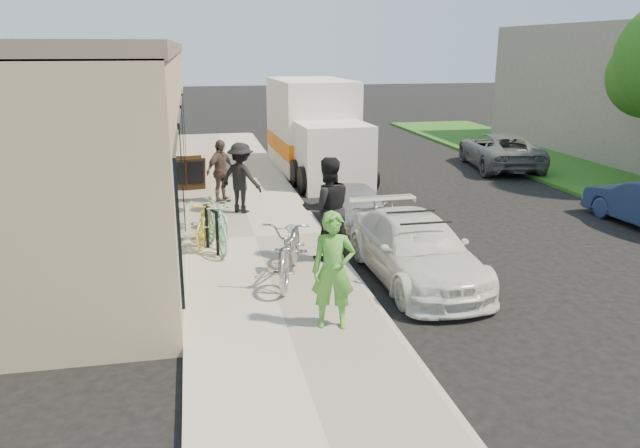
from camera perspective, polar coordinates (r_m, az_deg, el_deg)
ground at (r=11.30m, az=5.83°, el=-5.66°), size 120.00×120.00×0.00m
sidewalk at (r=13.68m, az=-5.96°, el=-1.45°), size 3.00×34.00×0.15m
curb at (r=13.91m, az=0.41°, el=-1.11°), size 0.12×34.00×0.13m
storefront at (r=18.22m, az=-18.11°, el=8.80°), size 3.60×20.00×4.22m
bike_rack at (r=12.64m, az=-9.88°, el=-0.12°), size 0.24×0.62×0.91m
sandwich_board at (r=18.36m, az=-11.41°, el=4.59°), size 0.68×0.68×0.94m
sedan_white at (r=11.48m, az=8.74°, el=-2.29°), size 1.79×4.11×1.22m
sedan_silver at (r=14.56m, az=3.43°, el=1.53°), size 1.25×3.09×1.05m
moving_truck at (r=21.02m, az=-0.47°, el=8.35°), size 2.56×6.34×3.08m
far_car_gray at (r=22.87m, az=16.11°, el=6.47°), size 2.84×4.80×1.25m
tandem_bike at (r=10.99m, az=-2.67°, el=-2.09°), size 1.39×2.40×1.19m
woman_rider at (r=9.04m, az=1.22°, el=-4.27°), size 0.71×0.54×1.74m
man_standing at (r=11.92m, az=0.69°, el=1.40°), size 1.00×0.79×2.00m
cruiser_bike_a at (r=12.75m, az=-9.47°, el=-0.08°), size 0.79×1.80×1.05m
cruiser_bike_b at (r=14.06m, az=-9.60°, el=0.96°), size 1.03×1.66×0.82m
cruiser_bike_c at (r=13.21m, az=-10.20°, el=0.25°), size 0.93×1.65×0.96m
bystander_a at (r=15.53m, az=-7.23°, el=4.21°), size 1.27×1.22×1.74m
bystander_b at (r=16.66m, az=-9.09°, el=4.79°), size 0.98×0.97×1.66m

